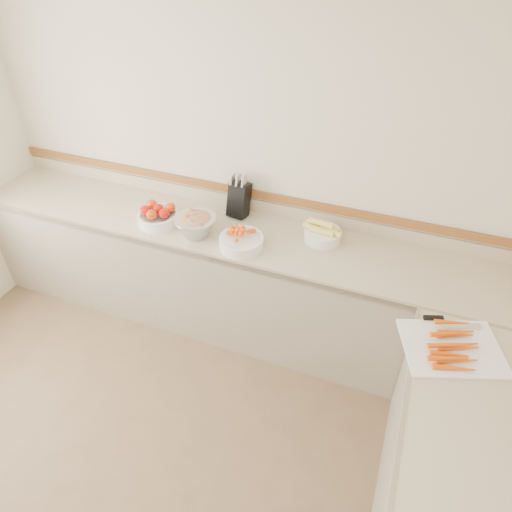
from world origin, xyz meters
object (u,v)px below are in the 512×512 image
(knife_block, at_px, (239,199))
(cutting_board, at_px, (452,346))
(tomato_bowl, at_px, (158,215))
(rhubarb_bowl, at_px, (196,224))
(cherry_tomato_bowl, at_px, (241,240))
(corn_bowl, at_px, (323,233))

(knife_block, xyz_separation_m, cutting_board, (1.54, -0.80, -0.12))
(tomato_bowl, distance_m, rhubarb_bowl, 0.33)
(cherry_tomato_bowl, xyz_separation_m, rhubarb_bowl, (-0.35, 0.02, 0.03))
(cherry_tomato_bowl, bearing_deg, knife_block, 114.86)
(corn_bowl, xyz_separation_m, cutting_board, (0.88, -0.71, -0.03))
(knife_block, height_order, cherry_tomato_bowl, knife_block)
(rhubarb_bowl, xyz_separation_m, cutting_board, (1.72, -0.46, -0.07))
(cherry_tomato_bowl, distance_m, corn_bowl, 0.56)
(cherry_tomato_bowl, xyz_separation_m, cutting_board, (1.37, -0.44, -0.03))
(cutting_board, bearing_deg, rhubarb_bowl, 165.08)
(cherry_tomato_bowl, bearing_deg, corn_bowl, 29.47)
(tomato_bowl, height_order, cherry_tomato_bowl, cherry_tomato_bowl)
(knife_block, height_order, rhubarb_bowl, knife_block)
(rhubarb_bowl, bearing_deg, corn_bowl, 16.78)
(tomato_bowl, height_order, corn_bowl, corn_bowl)
(corn_bowl, bearing_deg, rhubarb_bowl, -163.22)
(tomato_bowl, bearing_deg, cherry_tomato_bowl, -4.80)
(tomato_bowl, bearing_deg, cutting_board, -13.55)
(cherry_tomato_bowl, bearing_deg, cutting_board, -17.67)
(knife_block, height_order, corn_bowl, knife_block)
(tomato_bowl, distance_m, cherry_tomato_bowl, 0.68)
(tomato_bowl, bearing_deg, corn_bowl, 10.66)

